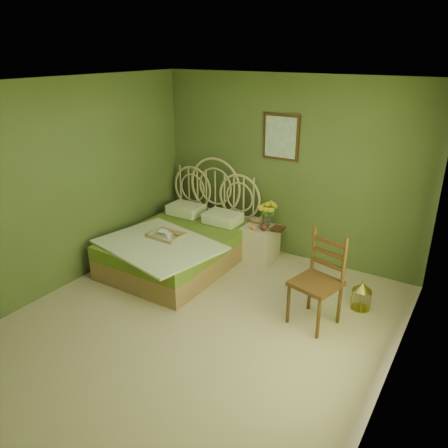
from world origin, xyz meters
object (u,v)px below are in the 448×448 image
Objects in this scene: bed at (180,244)px; nightstand at (261,236)px; chair at (319,273)px; birdcage at (361,296)px.

bed reaches higher than nightstand.
bed is 2.06× the size of chair.
chair is at bearing -40.03° from nightstand.
nightstand is at bearing 40.89° from bed.
chair is (2.17, -0.29, 0.29)m from bed.
chair reaches higher than nightstand.
chair is 0.75m from birdcage.
chair reaches higher than birdcage.
birdcage is (0.38, 0.49, -0.42)m from chair.
chair is 3.12× the size of birdcage.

